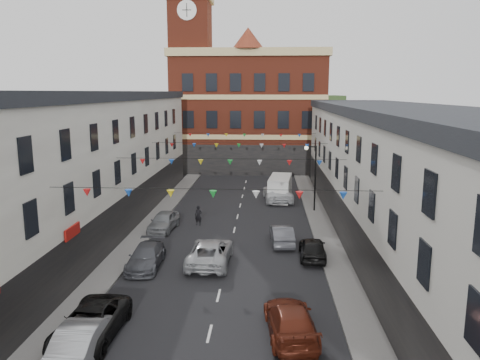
% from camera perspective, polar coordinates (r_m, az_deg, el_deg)
% --- Properties ---
extents(ground, '(160.00, 160.00, 0.00)m').
position_cam_1_polar(ground, '(29.27, -1.81, -10.64)').
color(ground, black).
rests_on(ground, ground).
extents(pavement_left, '(1.80, 64.00, 0.15)m').
position_cam_1_polar(pavement_left, '(32.39, -13.88, -8.67)').
color(pavement_left, '#605E5B').
rests_on(pavement_left, ground).
extents(pavement_right, '(1.80, 64.00, 0.15)m').
position_cam_1_polar(pavement_right, '(31.32, 11.37, -9.24)').
color(pavement_right, '#605E5B').
rests_on(pavement_right, ground).
extents(terrace_left, '(8.40, 56.00, 10.70)m').
position_cam_1_polar(terrace_left, '(32.00, -23.21, 0.30)').
color(terrace_left, beige).
rests_on(terrace_left, ground).
extents(terrace_right, '(8.40, 56.00, 9.70)m').
position_cam_1_polar(terrace_right, '(30.21, 21.18, -1.09)').
color(terrace_right, beige).
rests_on(terrace_right, ground).
extents(civic_building, '(20.60, 13.30, 18.50)m').
position_cam_1_polar(civic_building, '(65.19, 1.14, 8.49)').
color(civic_building, maroon).
rests_on(civic_building, ground).
extents(clock_tower, '(5.60, 5.60, 30.00)m').
position_cam_1_polar(clock_tower, '(63.09, -5.99, 14.54)').
color(clock_tower, maroon).
rests_on(clock_tower, ground).
extents(distant_hill, '(40.00, 14.00, 10.00)m').
position_cam_1_polar(distant_hill, '(89.56, -0.85, 7.09)').
color(distant_hill, '#294C23').
rests_on(distant_hill, ground).
extents(street_lamp, '(1.10, 0.36, 6.00)m').
position_cam_1_polar(street_lamp, '(41.90, 8.85, 1.31)').
color(street_lamp, black).
rests_on(street_lamp, ground).
extents(car_left_b, '(1.65, 4.54, 1.49)m').
position_cam_1_polar(car_left_b, '(20.53, -19.41, -18.80)').
color(car_left_b, '#9DA0A4').
rests_on(car_left_b, ground).
extents(car_left_c, '(2.52, 5.22, 1.43)m').
position_cam_1_polar(car_left_c, '(22.27, -17.79, -16.33)').
color(car_left_c, black).
rests_on(car_left_c, ground).
extents(car_left_d, '(2.05, 4.69, 1.34)m').
position_cam_1_polar(car_left_d, '(29.71, -11.39, -9.14)').
color(car_left_d, '#494B51').
rests_on(car_left_d, ground).
extents(car_left_e, '(2.09, 4.40, 1.45)m').
position_cam_1_polar(car_left_e, '(37.06, -9.28, -4.97)').
color(car_left_e, gray).
rests_on(car_left_e, ground).
extents(car_right_c, '(2.54, 5.19, 1.45)m').
position_cam_1_polar(car_right_c, '(21.62, 6.17, -16.68)').
color(car_right_c, '#5D2012').
rests_on(car_right_c, ground).
extents(car_right_d, '(1.80, 4.17, 1.40)m').
position_cam_1_polar(car_right_d, '(30.90, 8.83, -8.20)').
color(car_right_d, black).
rests_on(car_right_d, ground).
extents(car_right_e, '(1.76, 4.26, 1.37)m').
position_cam_1_polar(car_right_e, '(33.50, 5.11, -6.64)').
color(car_right_e, '#4F5057').
rests_on(car_right_e, ground).
extents(car_right_f, '(3.10, 5.91, 1.59)m').
position_cam_1_polar(car_right_f, '(46.53, 4.62, -1.56)').
color(car_right_f, silver).
rests_on(car_right_f, ground).
extents(moving_car, '(2.66, 5.54, 1.52)m').
position_cam_1_polar(moving_car, '(29.73, -3.66, -8.74)').
color(moving_car, '#ABAEB3').
rests_on(moving_car, ground).
extents(white_van, '(2.59, 5.40, 2.30)m').
position_cam_1_polar(white_van, '(47.08, 4.91, -0.98)').
color(white_van, silver).
rests_on(white_van, ground).
extents(pedestrian, '(0.66, 0.51, 1.61)m').
position_cam_1_polar(pedestrian, '(38.03, -5.10, -4.34)').
color(pedestrian, black).
rests_on(pedestrian, ground).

